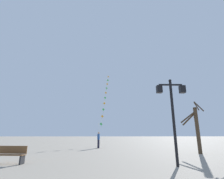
{
  "coord_description": "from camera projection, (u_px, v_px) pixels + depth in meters",
  "views": [
    {
      "loc": [
        -0.13,
        -0.98,
        1.53
      ],
      "look_at": [
        0.17,
        18.3,
        6.6
      ],
      "focal_mm": 26.99,
      "sensor_mm": 36.0,
      "label": 1
    }
  ],
  "objects": [
    {
      "name": "ground_plane",
      "position": [
        110.0,
        147.0,
        19.9
      ],
      "size": [
        160.0,
        160.0,
        0.0
      ],
      "primitive_type": "plane",
      "color": "gray"
    },
    {
      "name": "twin_lantern_lamp_post",
      "position": [
        172.0,
        103.0,
        8.83
      ],
      "size": [
        1.52,
        0.28,
        4.4
      ],
      "color": "black",
      "rests_on": "ground_plane"
    },
    {
      "name": "kite_train",
      "position": [
        105.0,
        99.0,
        27.86
      ],
      "size": [
        1.27,
        13.11,
        13.27
      ],
      "color": "brown",
      "rests_on": "ground_plane"
    },
    {
      "name": "kite_flyer",
      "position": [
        99.0,
        139.0,
        18.54
      ],
      "size": [
        0.26,
        0.61,
        1.71
      ],
      "rotation": [
        0.0,
        0.0,
        1.51
      ],
      "color": "#1E1E2D",
      "rests_on": "ground_plane"
    },
    {
      "name": "bare_tree",
      "position": [
        196.0,
        127.0,
        13.68
      ],
      "size": [
        1.58,
        1.6,
        4.16
      ],
      "color": "#423323",
      "rests_on": "ground_plane"
    },
    {
      "name": "park_bench",
      "position": [
        10.0,
        155.0,
        8.87
      ],
      "size": [
        1.63,
        0.59,
        0.89
      ],
      "rotation": [
        0.0,
        0.0,
        -0.1
      ],
      "color": "brown",
      "rests_on": "ground_plane"
    }
  ]
}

